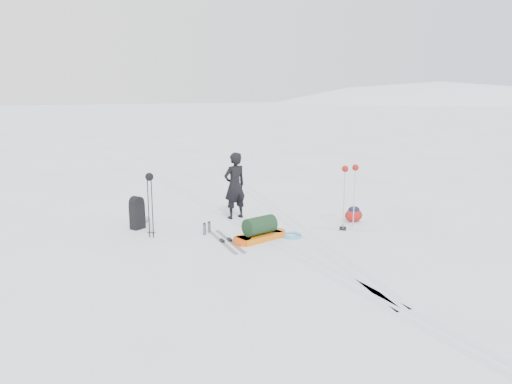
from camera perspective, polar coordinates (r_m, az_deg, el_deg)
ground at (r=11.88m, az=-0.26°, el=-4.45°), size 200.00×200.00×0.00m
snow_hill_backdrop at (r=136.66m, az=10.83°, el=-20.41°), size 359.50×192.00×162.45m
ski_tracks at (r=12.88m, az=0.72°, el=-3.13°), size 3.38×17.97×0.01m
skier at (r=12.83m, az=-2.45°, el=0.73°), size 0.71×0.54×1.73m
pulk_sled at (r=11.12m, az=0.43°, el=-4.49°), size 1.45×0.77×0.53m
expedition_rucksack at (r=12.34m, az=-13.34°, el=-2.37°), size 0.61×0.85×0.80m
ski_poles_black at (r=11.33m, az=-12.06°, el=0.82°), size 0.20×0.18×1.49m
ski_poles_silver at (r=11.99m, az=10.70°, el=1.87°), size 0.49×0.22×1.55m
touring_skis_grey at (r=11.06m, az=-3.45°, el=-5.63°), size 0.29×1.80×0.07m
touring_skis_white at (r=12.12m, az=9.88°, el=-4.23°), size 1.42×1.11×0.06m
rope_coil at (r=11.46m, az=4.07°, el=-4.94°), size 0.60×0.60×0.06m
small_daypack at (r=12.84m, az=11.10°, el=-2.52°), size 0.48×0.36×0.40m
thermos_pair at (r=11.66m, az=-5.65°, el=-4.13°), size 0.24×0.22×0.29m
stuff_sack at (r=11.79m, az=-0.54°, el=-4.03°), size 0.38×0.31×0.21m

